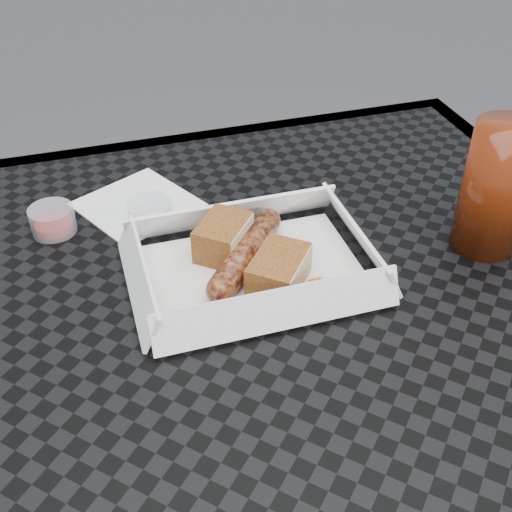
{
  "coord_description": "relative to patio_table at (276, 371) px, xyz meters",
  "views": [
    {
      "loc": [
        -0.15,
        -0.42,
        1.17
      ],
      "look_at": [
        -0.0,
        0.06,
        0.78
      ],
      "focal_mm": 45.0,
      "sensor_mm": 36.0,
      "label": 1
    }
  ],
  "objects": [
    {
      "name": "bread_far",
      "position": [
        0.01,
        0.04,
        0.1
      ],
      "size": [
        0.08,
        0.08,
        0.04
      ],
      "primitive_type": "cube",
      "rotation": [
        0.0,
        0.0,
        0.88
      ],
      "color": "brown",
      "rests_on": "food_tray"
    },
    {
      "name": "food_tray",
      "position": [
        -0.0,
        0.07,
        0.08
      ],
      "size": [
        0.22,
        0.15,
        0.0
      ],
      "primitive_type": "cube",
      "color": "white",
      "rests_on": "patio_table"
    },
    {
      "name": "drink_glass",
      "position": [
        0.25,
        0.05,
        0.15
      ],
      "size": [
        0.07,
        0.07,
        0.14
      ],
      "primitive_type": "cylinder",
      "color": "#511806",
      "rests_on": "patio_table"
    },
    {
      "name": "patio_table",
      "position": [
        0.0,
        0.0,
        0.0
      ],
      "size": [
        0.8,
        0.8,
        0.74
      ],
      "color": "black",
      "rests_on": "ground"
    },
    {
      "name": "veg_garnish",
      "position": [
        0.06,
        0.02,
        0.08
      ],
      "size": [
        0.03,
        0.03,
        0.0
      ],
      "color": "red",
      "rests_on": "food_tray"
    },
    {
      "name": "bread_near",
      "position": [
        -0.02,
        0.11,
        0.1
      ],
      "size": [
        0.07,
        0.08,
        0.04
      ],
      "primitive_type": "cube",
      "rotation": [
        0.0,
        0.0,
        0.88
      ],
      "color": "brown",
      "rests_on": "food_tray"
    },
    {
      "name": "condiment_cup_sauce",
      "position": [
        -0.2,
        0.21,
        0.09
      ],
      "size": [
        0.05,
        0.05,
        0.03
      ],
      "primitive_type": "cylinder",
      "color": "#930A0B",
      "rests_on": "patio_table"
    },
    {
      "name": "bratwurst",
      "position": [
        -0.01,
        0.08,
        0.09
      ],
      "size": [
        0.11,
        0.13,
        0.03
      ],
      "rotation": [
        0.0,
        0.0,
        0.88
      ],
      "color": "brown",
      "rests_on": "food_tray"
    },
    {
      "name": "condiment_cup_empty",
      "position": [
        -0.09,
        0.19,
        0.09
      ],
      "size": [
        0.05,
        0.05,
        0.03
      ],
      "primitive_type": "cylinder",
      "color": "silver",
      "rests_on": "patio_table"
    },
    {
      "name": "napkin",
      "position": [
        -0.1,
        0.23,
        0.08
      ],
      "size": [
        0.16,
        0.16,
        0.0
      ],
      "primitive_type": "cube",
      "rotation": [
        0.0,
        0.0,
        0.48
      ],
      "color": "white",
      "rests_on": "patio_table"
    }
  ]
}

